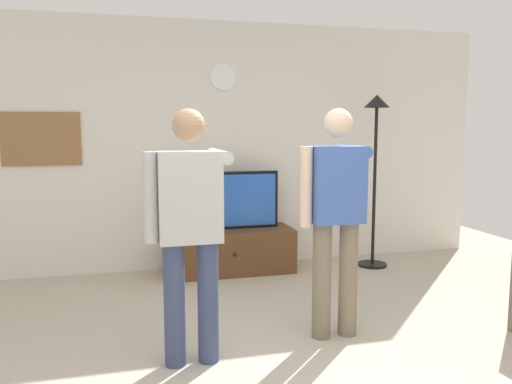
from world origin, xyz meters
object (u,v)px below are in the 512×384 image
floor_lamp (376,145)px  person_standing_nearer_lamp (190,222)px  television (228,200)px  person_standing_nearer_couch (336,210)px  framed_picture (41,139)px  wall_clock (223,77)px  tv_stand (230,251)px

floor_lamp → person_standing_nearer_lamp: 3.01m
television → person_standing_nearer_couch: size_ratio=0.64×
framed_picture → floor_lamp: bearing=-7.6°
wall_clock → floor_lamp: 1.83m
wall_clock → tv_stand: bearing=-90.0°
tv_stand → person_standing_nearer_lamp: bearing=-108.7°
wall_clock → framed_picture: (-1.88, 0.00, -0.66)m
wall_clock → television: bearing=-90.0°
wall_clock → person_standing_nearer_lamp: bearing=-106.5°
television → tv_stand: bearing=-90.0°
framed_picture → floor_lamp: 3.52m
wall_clock → framed_picture: wall_clock is taller
tv_stand → person_standing_nearer_lamp: size_ratio=0.81×
person_standing_nearer_lamp → framed_picture: bearing=116.6°
tv_stand → television: (0.00, 0.05, 0.54)m
tv_stand → wall_clock: size_ratio=4.87×
television → wall_clock: size_ratio=3.89×
floor_lamp → person_standing_nearer_lamp: size_ratio=1.13×
framed_picture → floor_lamp: (3.49, -0.47, -0.08)m
framed_picture → wall_clock: bearing=-0.2°
person_standing_nearer_couch → person_standing_nearer_lamp: bearing=-170.9°
tv_stand → television: television is taller
floor_lamp → person_standing_nearer_lamp: bearing=-140.7°
person_standing_nearer_lamp → person_standing_nearer_couch: (1.10, 0.18, 0.01)m
television → floor_lamp: floor_lamp is taller
framed_picture → tv_stand: bearing=-8.9°
tv_stand → framed_picture: bearing=171.1°
television → wall_clock: bearing=90.0°
tv_stand → television: 0.55m
tv_stand → floor_lamp: floor_lamp is taller
television → wall_clock: (0.00, 0.24, 1.32)m
television → person_standing_nearer_couch: person_standing_nearer_couch is taller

